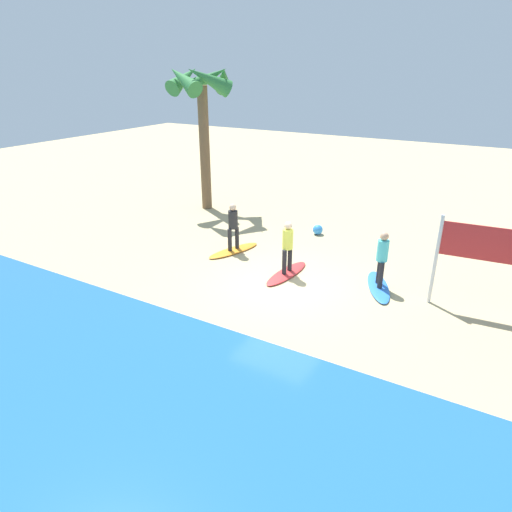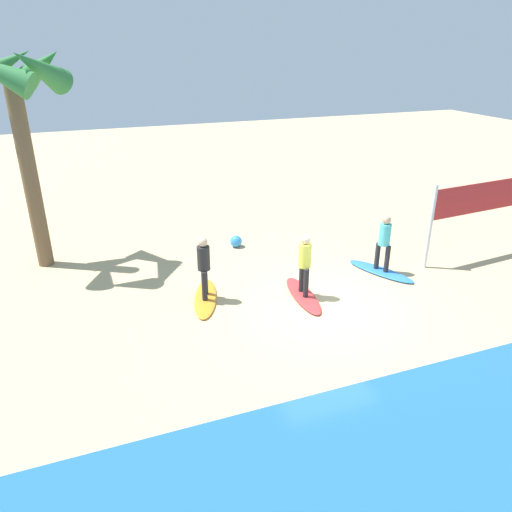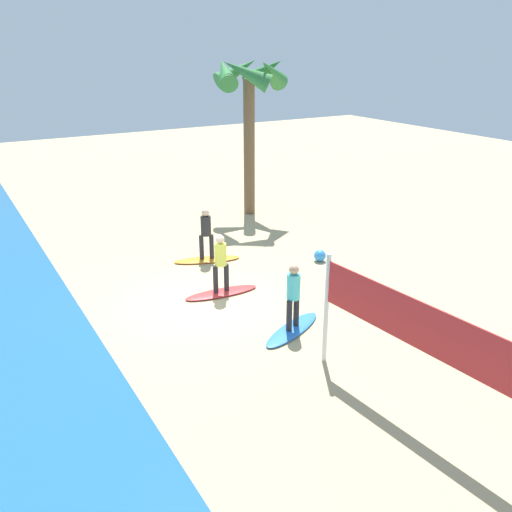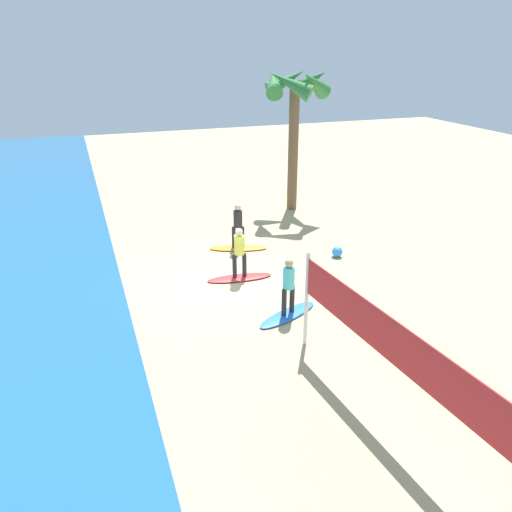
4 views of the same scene
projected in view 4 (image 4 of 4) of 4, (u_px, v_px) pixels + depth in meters
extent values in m
plane|color=tan|center=(223.00, 284.00, 15.94)|extent=(60.00, 60.00, 0.00)
ellipsoid|color=blue|center=(288.00, 315.00, 14.08)|extent=(1.37, 2.15, 0.09)
cylinder|color=#232328|center=(284.00, 303.00, 13.81)|extent=(0.14, 0.14, 0.78)
cylinder|color=#232328|center=(292.00, 299.00, 14.01)|extent=(0.14, 0.14, 0.78)
cylinder|color=#4CC6D1|center=(289.00, 278.00, 13.64)|extent=(0.32, 0.32, 0.62)
sphere|color=tan|center=(289.00, 263.00, 13.47)|extent=(0.24, 0.24, 0.24)
ellipsoid|color=red|center=(240.00, 278.00, 16.27)|extent=(0.75, 2.14, 0.09)
cylinder|color=#232328|center=(235.00, 266.00, 16.07)|extent=(0.14, 0.14, 0.78)
cylinder|color=#232328|center=(244.00, 265.00, 16.14)|extent=(0.14, 0.14, 0.78)
cylinder|color=#E0E04C|center=(239.00, 245.00, 15.83)|extent=(0.32, 0.32, 0.62)
sphere|color=beige|center=(239.00, 232.00, 15.66)|extent=(0.24, 0.24, 0.24)
ellipsoid|color=orange|center=(238.00, 248.00, 18.61)|extent=(1.18, 2.17, 0.09)
cylinder|color=#232328|center=(234.00, 237.00, 18.43)|extent=(0.14, 0.14, 0.78)
cylinder|color=#232328|center=(243.00, 237.00, 18.44)|extent=(0.14, 0.14, 0.78)
cylinder|color=#262628|center=(238.00, 219.00, 18.16)|extent=(0.32, 0.32, 0.62)
sphere|color=beige|center=(238.00, 207.00, 18.00)|extent=(0.24, 0.24, 0.24)
cylinder|color=silver|center=(307.00, 300.00, 12.33)|extent=(0.10, 0.10, 2.50)
cube|color=red|center=(445.00, 382.00, 8.31)|extent=(8.97, 0.79, 0.90)
cylinder|color=brown|center=(293.00, 151.00, 22.15)|extent=(0.44, 0.44, 5.24)
cone|color=#2D7538|center=(287.00, 80.00, 21.81)|extent=(0.70, 1.93, 1.40)
cone|color=#2D7538|center=(273.00, 82.00, 21.00)|extent=(2.05, 1.26, 1.40)
cone|color=#2D7538|center=(290.00, 84.00, 20.23)|extent=(1.70, 1.97, 1.40)
cone|color=#2D7538|center=(314.00, 83.00, 20.56)|extent=(1.70, 1.97, 1.40)
cone|color=#2D7538|center=(311.00, 81.00, 21.53)|extent=(2.05, 1.26, 1.40)
sphere|color=#338CE5|center=(337.00, 252.00, 17.90)|extent=(0.38, 0.38, 0.38)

